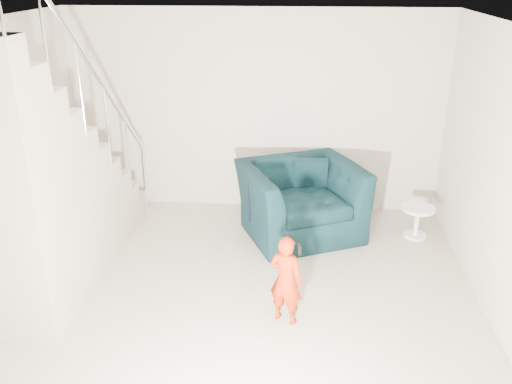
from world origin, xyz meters
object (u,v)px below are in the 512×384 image
Objects in this scene: armchair at (301,200)px; staircase at (41,201)px; toddler at (286,280)px; side_table at (417,217)px.

armchair is 0.38× the size of staircase.
armchair is 1.54× the size of toddler.
staircase is at bearing -176.85° from armchair.
side_table is at bearing -23.60° from armchair.
side_table is 0.11× the size of staircase.
toddler is at bearing -118.08° from armchair.
armchair is 1.47m from side_table.
toddler is 2.47m from side_table.
side_table is at bearing 18.75° from staircase.
side_table is 4.39m from staircase.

